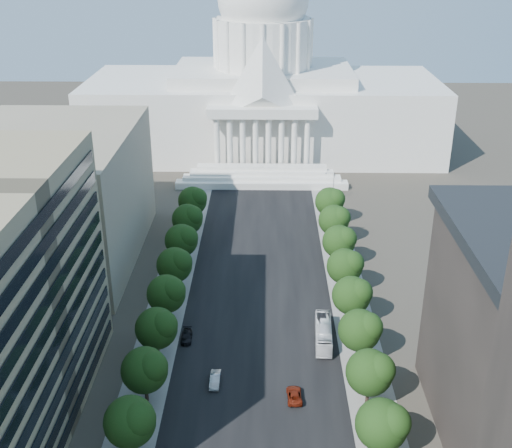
# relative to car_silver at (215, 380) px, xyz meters

# --- Properties ---
(road_asphalt) EXTENTS (30.00, 260.00, 0.01)m
(road_asphalt) POSITION_rel_car_silver_xyz_m (7.14, 37.36, -0.80)
(road_asphalt) COLOR black
(road_asphalt) RESTS_ON ground
(sidewalk_left) EXTENTS (8.00, 260.00, 0.02)m
(sidewalk_left) POSITION_rel_car_silver_xyz_m (-11.86, 37.36, -0.80)
(sidewalk_left) COLOR gray
(sidewalk_left) RESTS_ON ground
(sidewalk_right) EXTENTS (8.00, 260.00, 0.02)m
(sidewalk_right) POSITION_rel_car_silver_xyz_m (26.14, 37.36, -0.80)
(sidewalk_right) COLOR gray
(sidewalk_right) RESTS_ON ground
(capitol) EXTENTS (120.00, 56.00, 73.00)m
(capitol) POSITION_rel_car_silver_xyz_m (7.14, 132.25, 19.21)
(capitol) COLOR white
(capitol) RESTS_ON ground
(office_block_left_far) EXTENTS (38.00, 52.00, 30.00)m
(office_block_left_far) POSITION_rel_car_silver_xyz_m (-40.86, 47.36, 14.20)
(office_block_left_far) COLOR gray
(office_block_left_far) RESTS_ON ground
(tree_l_c) EXTENTS (7.79, 7.60, 9.97)m
(tree_l_c) POSITION_rel_car_silver_xyz_m (-10.52, -16.83, 5.65)
(tree_l_c) COLOR #33261C
(tree_l_c) RESTS_ON ground
(tree_l_d) EXTENTS (7.79, 7.60, 9.97)m
(tree_l_d) POSITION_rel_car_silver_xyz_m (-10.52, -4.83, 5.65)
(tree_l_d) COLOR #33261C
(tree_l_d) RESTS_ON ground
(tree_l_e) EXTENTS (7.79, 7.60, 9.97)m
(tree_l_e) POSITION_rel_car_silver_xyz_m (-10.52, 7.17, 5.65)
(tree_l_e) COLOR #33261C
(tree_l_e) RESTS_ON ground
(tree_l_f) EXTENTS (7.79, 7.60, 9.97)m
(tree_l_f) POSITION_rel_car_silver_xyz_m (-10.52, 19.17, 5.65)
(tree_l_f) COLOR #33261C
(tree_l_f) RESTS_ON ground
(tree_l_g) EXTENTS (7.79, 7.60, 9.97)m
(tree_l_g) POSITION_rel_car_silver_xyz_m (-10.52, 31.17, 5.65)
(tree_l_g) COLOR #33261C
(tree_l_g) RESTS_ON ground
(tree_l_h) EXTENTS (7.79, 7.60, 9.97)m
(tree_l_h) POSITION_rel_car_silver_xyz_m (-10.52, 43.17, 5.65)
(tree_l_h) COLOR #33261C
(tree_l_h) RESTS_ON ground
(tree_l_i) EXTENTS (7.79, 7.60, 9.97)m
(tree_l_i) POSITION_rel_car_silver_xyz_m (-10.52, 55.17, 5.65)
(tree_l_i) COLOR #33261C
(tree_l_i) RESTS_ON ground
(tree_l_j) EXTENTS (7.79, 7.60, 9.97)m
(tree_l_j) POSITION_rel_car_silver_xyz_m (-10.52, 67.17, 5.65)
(tree_l_j) COLOR #33261C
(tree_l_j) RESTS_ON ground
(tree_r_c) EXTENTS (7.79, 7.60, 9.97)m
(tree_r_c) POSITION_rel_car_silver_xyz_m (25.48, -16.83, 5.65)
(tree_r_c) COLOR #33261C
(tree_r_c) RESTS_ON ground
(tree_r_d) EXTENTS (7.79, 7.60, 9.97)m
(tree_r_d) POSITION_rel_car_silver_xyz_m (25.48, -4.83, 5.65)
(tree_r_d) COLOR #33261C
(tree_r_d) RESTS_ON ground
(tree_r_e) EXTENTS (7.79, 7.60, 9.97)m
(tree_r_e) POSITION_rel_car_silver_xyz_m (25.48, 7.17, 5.65)
(tree_r_e) COLOR #33261C
(tree_r_e) RESTS_ON ground
(tree_r_f) EXTENTS (7.79, 7.60, 9.97)m
(tree_r_f) POSITION_rel_car_silver_xyz_m (25.48, 19.17, 5.65)
(tree_r_f) COLOR #33261C
(tree_r_f) RESTS_ON ground
(tree_r_g) EXTENTS (7.79, 7.60, 9.97)m
(tree_r_g) POSITION_rel_car_silver_xyz_m (25.48, 31.17, 5.65)
(tree_r_g) COLOR #33261C
(tree_r_g) RESTS_ON ground
(tree_r_h) EXTENTS (7.79, 7.60, 9.97)m
(tree_r_h) POSITION_rel_car_silver_xyz_m (25.48, 43.17, 5.65)
(tree_r_h) COLOR #33261C
(tree_r_h) RESTS_ON ground
(tree_r_i) EXTENTS (7.79, 7.60, 9.97)m
(tree_r_i) POSITION_rel_car_silver_xyz_m (25.48, 55.17, 5.65)
(tree_r_i) COLOR #33261C
(tree_r_i) RESTS_ON ground
(tree_r_j) EXTENTS (7.79, 7.60, 9.97)m
(tree_r_j) POSITION_rel_car_silver_xyz_m (25.48, 67.17, 5.65)
(tree_r_j) COLOR #33261C
(tree_r_j) RESTS_ON ground
(streetlight_b) EXTENTS (2.61, 0.44, 9.00)m
(streetlight_b) POSITION_rel_car_silver_xyz_m (27.04, -17.64, 5.02)
(streetlight_b) COLOR gray
(streetlight_b) RESTS_ON ground
(streetlight_c) EXTENTS (2.61, 0.44, 9.00)m
(streetlight_c) POSITION_rel_car_silver_xyz_m (27.04, 7.36, 5.02)
(streetlight_c) COLOR gray
(streetlight_c) RESTS_ON ground
(streetlight_d) EXTENTS (2.61, 0.44, 9.00)m
(streetlight_d) POSITION_rel_car_silver_xyz_m (27.04, 32.36, 5.02)
(streetlight_d) COLOR gray
(streetlight_d) RESTS_ON ground
(streetlight_e) EXTENTS (2.61, 0.44, 9.00)m
(streetlight_e) POSITION_rel_car_silver_xyz_m (27.04, 57.36, 5.02)
(streetlight_e) COLOR gray
(streetlight_e) RESTS_ON ground
(streetlight_f) EXTENTS (2.61, 0.44, 9.00)m
(streetlight_f) POSITION_rel_car_silver_xyz_m (27.04, 82.36, 5.02)
(streetlight_f) COLOR gray
(streetlight_f) RESTS_ON ground
(car_silver) EXTENTS (1.79, 4.90, 1.61)m
(car_silver) POSITION_rel_car_silver_xyz_m (0.00, 0.00, 0.00)
(car_silver) COLOR #B3B6BB
(car_silver) RESTS_ON ground
(car_red) EXTENTS (2.60, 5.29, 1.44)m
(car_red) POSITION_rel_car_silver_xyz_m (13.35, -3.72, -0.08)
(car_red) COLOR #651A0B
(car_red) RESTS_ON ground
(car_dark_b) EXTENTS (2.10, 4.90, 1.41)m
(car_dark_b) POSITION_rel_car_silver_xyz_m (-6.36, 12.93, -0.10)
(car_dark_b) COLOR black
(car_dark_b) RESTS_ON ground
(city_bus) EXTENTS (3.59, 12.58, 3.46)m
(city_bus) POSITION_rel_car_silver_xyz_m (19.42, 12.96, 0.93)
(city_bus) COLOR white
(city_bus) RESTS_ON ground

